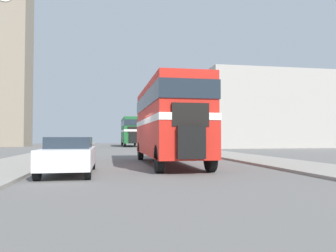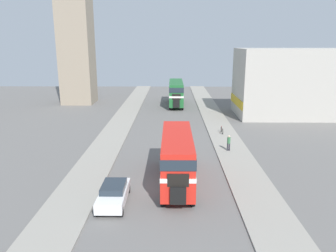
# 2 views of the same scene
# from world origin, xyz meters

# --- Properties ---
(ground_plane) EXTENTS (120.00, 120.00, 0.00)m
(ground_plane) POSITION_xyz_m (0.00, 0.00, 0.00)
(ground_plane) COLOR slate
(sidewalk_right) EXTENTS (3.50, 120.00, 0.12)m
(sidewalk_right) POSITION_xyz_m (6.75, 0.00, 0.06)
(sidewalk_right) COLOR gray
(sidewalk_right) RESTS_ON ground_plane
(sidewalk_left) EXTENTS (3.50, 120.00, 0.12)m
(sidewalk_left) POSITION_xyz_m (-6.75, 0.00, 0.06)
(sidewalk_left) COLOR gray
(sidewalk_left) RESTS_ON ground_plane
(double_decker_bus) EXTENTS (2.42, 9.64, 4.02)m
(double_decker_bus) POSITION_xyz_m (0.85, 0.99, 2.41)
(double_decker_bus) COLOR red
(double_decker_bus) RESTS_ON ground_plane
(bus_distant) EXTENTS (2.43, 10.77, 4.25)m
(bus_distant) POSITION_xyz_m (1.16, 34.56, 2.54)
(bus_distant) COLOR #1E602D
(bus_distant) RESTS_ON ground_plane
(car_parked_near) EXTENTS (1.81, 4.41, 1.42)m
(car_parked_near) POSITION_xyz_m (-3.66, -2.55, 0.74)
(car_parked_near) COLOR white
(car_parked_near) RESTS_ON ground_plane
(pedestrian_walking) EXTENTS (0.33, 0.33, 1.64)m
(pedestrian_walking) POSITION_xyz_m (6.32, 8.82, 1.04)
(pedestrian_walking) COLOR #282833
(pedestrian_walking) RESTS_ON sidewalk_right
(bicycle_on_pavement) EXTENTS (0.05, 1.76, 0.78)m
(bicycle_on_pavement) POSITION_xyz_m (6.63, 15.56, 0.48)
(bicycle_on_pavement) COLOR black
(bicycle_on_pavement) RESTS_ON sidewalk_right
(church_tower) EXTENTS (5.83, 5.83, 36.81)m
(church_tower) POSITION_xyz_m (-16.80, 36.73, 18.77)
(church_tower) COLOR gray
(church_tower) RESTS_ON ground_plane
(shop_building_block) EXTENTS (22.07, 9.41, 10.15)m
(shop_building_block) POSITION_xyz_m (21.41, 26.31, 5.07)
(shop_building_block) COLOR #B2ADA3
(shop_building_block) RESTS_ON ground_plane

